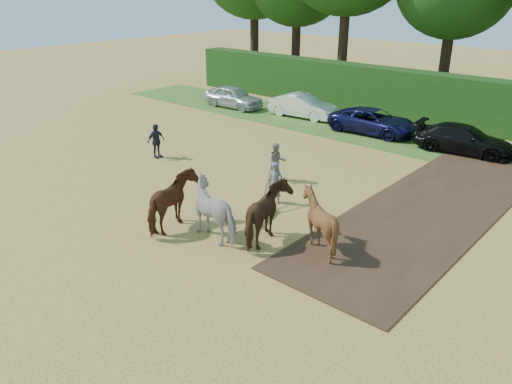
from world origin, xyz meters
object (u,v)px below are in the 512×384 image
(spectator_near, at_px, (277,162))
(plough_team, at_px, (244,211))
(parked_cars, at_px, (486,143))
(spectator_far, at_px, (156,141))

(spectator_near, bearing_deg, plough_team, -112.30)
(spectator_near, relative_size, parked_cars, 0.05)
(spectator_near, relative_size, plough_team, 0.26)
(spectator_far, relative_size, parked_cars, 0.05)
(spectator_near, xyz_separation_m, spectator_far, (-6.41, -1.47, -0.00))
(spectator_far, distance_m, parked_cars, 16.19)
(spectator_near, bearing_deg, spectator_far, 142.90)
(spectator_near, relative_size, spectator_far, 1.00)
(spectator_far, bearing_deg, parked_cars, -47.80)
(spectator_near, xyz_separation_m, plough_team, (2.53, -4.82, 0.13))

